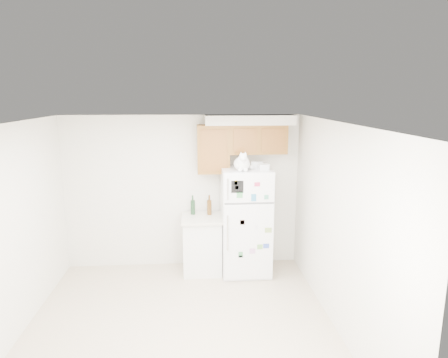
{
  "coord_description": "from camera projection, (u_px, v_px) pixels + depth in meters",
  "views": [
    {
      "loc": [
        0.2,
        -4.38,
        2.81
      ],
      "look_at": [
        0.65,
        1.55,
        1.55
      ],
      "focal_mm": 32.0,
      "sensor_mm": 36.0,
      "label": 1
    }
  ],
  "objects": [
    {
      "name": "storage_box_back",
      "position": [
        257.0,
        165.0,
        6.15
      ],
      "size": [
        0.21,
        0.17,
        0.1
      ],
      "primitive_type": "cube",
      "rotation": [
        0.0,
        0.0,
        -0.24
      ],
      "color": "white",
      "rests_on": "refrigerator"
    },
    {
      "name": "refrigerator",
      "position": [
        246.0,
        221.0,
        6.3
      ],
      "size": [
        0.76,
        0.78,
        1.7
      ],
      "color": "white",
      "rests_on": "ground_plane"
    },
    {
      "name": "storage_box_front",
      "position": [
        264.0,
        167.0,
        5.99
      ],
      "size": [
        0.16,
        0.13,
        0.09
      ],
      "primitive_type": "cube",
      "rotation": [
        0.0,
        0.0,
        0.15
      ],
      "color": "white",
      "rests_on": "refrigerator"
    },
    {
      "name": "base_counter",
      "position": [
        202.0,
        244.0,
        6.4
      ],
      "size": [
        0.64,
        0.64,
        0.92
      ],
      "color": "white",
      "rests_on": "ground_plane"
    },
    {
      "name": "bottle_green",
      "position": [
        193.0,
        205.0,
        6.4
      ],
      "size": [
        0.07,
        0.07,
        0.31
      ],
      "primitive_type": null,
      "color": "#19381E",
      "rests_on": "base_counter"
    },
    {
      "name": "cat",
      "position": [
        242.0,
        163.0,
        5.92
      ],
      "size": [
        0.3,
        0.44,
        0.31
      ],
      "color": "white",
      "rests_on": "refrigerator"
    },
    {
      "name": "bottle_amber",
      "position": [
        209.0,
        205.0,
        6.39
      ],
      "size": [
        0.07,
        0.07,
        0.32
      ],
      "primitive_type": null,
      "color": "#593814",
      "rests_on": "base_counter"
    },
    {
      "name": "ground_plane",
      "position": [
        180.0,
        331.0,
        4.84
      ],
      "size": [
        3.8,
        4.0,
        0.01
      ],
      "primitive_type": "cube",
      "color": "#B6A78C"
    },
    {
      "name": "room_shell",
      "position": [
        188.0,
        192.0,
        4.74
      ],
      "size": [
        3.84,
        4.04,
        2.52
      ],
      "color": "silver",
      "rests_on": "ground_plane"
    }
  ]
}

